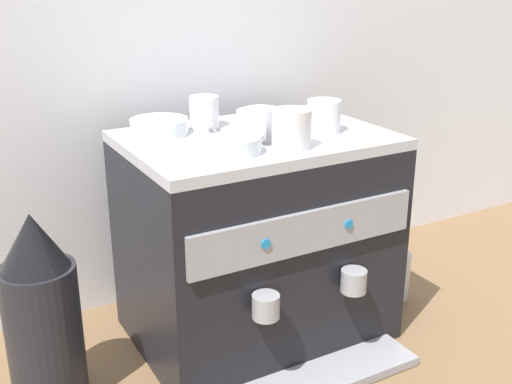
{
  "coord_description": "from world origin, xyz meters",
  "views": [
    {
      "loc": [
        -0.67,
        -1.19,
        0.85
      ],
      "look_at": [
        0.0,
        0.0,
        0.36
      ],
      "focal_mm": 44.54,
      "sensor_mm": 36.0,
      "label": 1
    }
  ],
  "objects_px": {
    "ceramic_bowl_2": "(260,118)",
    "milk_pitcher": "(393,275)",
    "espresso_machine": "(257,239)",
    "ceramic_bowl_0": "(159,127)",
    "coffee_grinder": "(42,315)",
    "ceramic_cup_0": "(261,124)",
    "ceramic_cup_2": "(322,116)",
    "ceramic_bowl_1": "(236,145)",
    "ceramic_cup_1": "(292,128)",
    "ceramic_cup_3": "(205,112)"
  },
  "relations": [
    {
      "from": "ceramic_cup_0",
      "to": "ceramic_cup_2",
      "type": "xyz_separation_m",
      "value": [
        0.15,
        -0.02,
        0.0
      ]
    },
    {
      "from": "milk_pitcher",
      "to": "espresso_machine",
      "type": "bearing_deg",
      "value": 175.55
    },
    {
      "from": "ceramic_bowl_0",
      "to": "milk_pitcher",
      "type": "relative_size",
      "value": 1.01
    },
    {
      "from": "coffee_grinder",
      "to": "milk_pitcher",
      "type": "xyz_separation_m",
      "value": [
        0.9,
        -0.01,
        -0.14
      ]
    },
    {
      "from": "ceramic_cup_1",
      "to": "ceramic_cup_3",
      "type": "relative_size",
      "value": 1.03
    },
    {
      "from": "ceramic_cup_0",
      "to": "ceramic_bowl_2",
      "type": "height_order",
      "value": "ceramic_cup_0"
    },
    {
      "from": "coffee_grinder",
      "to": "ceramic_bowl_1",
      "type": "bearing_deg",
      "value": -11.32
    },
    {
      "from": "ceramic_cup_1",
      "to": "ceramic_bowl_0",
      "type": "bearing_deg",
      "value": 130.72
    },
    {
      "from": "ceramic_bowl_0",
      "to": "ceramic_bowl_2",
      "type": "distance_m",
      "value": 0.24
    },
    {
      "from": "ceramic_cup_0",
      "to": "ceramic_cup_3",
      "type": "bearing_deg",
      "value": 113.27
    },
    {
      "from": "ceramic_cup_2",
      "to": "espresso_machine",
      "type": "bearing_deg",
      "value": 160.89
    },
    {
      "from": "ceramic_cup_3",
      "to": "espresso_machine",
      "type": "bearing_deg",
      "value": -57.74
    },
    {
      "from": "ceramic_cup_3",
      "to": "ceramic_cup_1",
      "type": "bearing_deg",
      "value": -69.37
    },
    {
      "from": "coffee_grinder",
      "to": "ceramic_bowl_0",
      "type": "bearing_deg",
      "value": 23.24
    },
    {
      "from": "ceramic_cup_2",
      "to": "coffee_grinder",
      "type": "relative_size",
      "value": 0.28
    },
    {
      "from": "ceramic_bowl_2",
      "to": "coffee_grinder",
      "type": "height_order",
      "value": "ceramic_bowl_2"
    },
    {
      "from": "ceramic_bowl_0",
      "to": "ceramic_bowl_2",
      "type": "height_order",
      "value": "same"
    },
    {
      "from": "ceramic_cup_3",
      "to": "ceramic_bowl_1",
      "type": "xyz_separation_m",
      "value": [
        -0.03,
        -0.22,
        -0.02
      ]
    },
    {
      "from": "espresso_machine",
      "to": "ceramic_cup_1",
      "type": "xyz_separation_m",
      "value": [
        0.02,
        -0.12,
        0.29
      ]
    },
    {
      "from": "ceramic_cup_3",
      "to": "milk_pitcher",
      "type": "relative_size",
      "value": 0.84
    },
    {
      "from": "ceramic_cup_0",
      "to": "ceramic_bowl_0",
      "type": "height_order",
      "value": "ceramic_cup_0"
    },
    {
      "from": "ceramic_cup_3",
      "to": "ceramic_bowl_0",
      "type": "relative_size",
      "value": 0.82
    },
    {
      "from": "ceramic_bowl_2",
      "to": "coffee_grinder",
      "type": "xyz_separation_m",
      "value": [
        -0.55,
        -0.1,
        -0.31
      ]
    },
    {
      "from": "ceramic_cup_1",
      "to": "ceramic_cup_3",
      "type": "bearing_deg",
      "value": 110.63
    },
    {
      "from": "ceramic_cup_1",
      "to": "ceramic_bowl_1",
      "type": "xyz_separation_m",
      "value": [
        -0.12,
        0.02,
        -0.02
      ]
    },
    {
      "from": "milk_pitcher",
      "to": "ceramic_cup_2",
      "type": "bearing_deg",
      "value": -176.27
    },
    {
      "from": "ceramic_bowl_2",
      "to": "milk_pitcher",
      "type": "relative_size",
      "value": 0.87
    },
    {
      "from": "ceramic_bowl_1",
      "to": "milk_pitcher",
      "type": "height_order",
      "value": "ceramic_bowl_1"
    },
    {
      "from": "ceramic_cup_0",
      "to": "ceramic_bowl_1",
      "type": "xyz_separation_m",
      "value": [
        -0.1,
        -0.07,
        -0.02
      ]
    },
    {
      "from": "espresso_machine",
      "to": "ceramic_bowl_1",
      "type": "height_order",
      "value": "ceramic_bowl_1"
    },
    {
      "from": "ceramic_bowl_0",
      "to": "ceramic_cup_1",
      "type": "bearing_deg",
      "value": -49.28
    },
    {
      "from": "ceramic_bowl_0",
      "to": "ceramic_cup_3",
      "type": "bearing_deg",
      "value": 0.73
    },
    {
      "from": "ceramic_bowl_0",
      "to": "coffee_grinder",
      "type": "xyz_separation_m",
      "value": [
        -0.32,
        -0.14,
        -0.31
      ]
    },
    {
      "from": "ceramic_cup_1",
      "to": "ceramic_bowl_1",
      "type": "distance_m",
      "value": 0.12
    },
    {
      "from": "ceramic_cup_2",
      "to": "ceramic_bowl_0",
      "type": "distance_m",
      "value": 0.36
    },
    {
      "from": "ceramic_cup_0",
      "to": "ceramic_cup_2",
      "type": "height_order",
      "value": "ceramic_cup_2"
    },
    {
      "from": "ceramic_cup_0",
      "to": "espresso_machine",
      "type": "bearing_deg",
      "value": 75.24
    },
    {
      "from": "milk_pitcher",
      "to": "ceramic_cup_1",
      "type": "bearing_deg",
      "value": -167.37
    },
    {
      "from": "espresso_machine",
      "to": "coffee_grinder",
      "type": "relative_size",
      "value": 1.38
    },
    {
      "from": "ceramic_cup_0",
      "to": "ceramic_cup_2",
      "type": "distance_m",
      "value": 0.15
    },
    {
      "from": "ceramic_cup_2",
      "to": "coffee_grinder",
      "type": "height_order",
      "value": "ceramic_cup_2"
    },
    {
      "from": "ceramic_bowl_0",
      "to": "ceramic_bowl_1",
      "type": "distance_m",
      "value": 0.23
    },
    {
      "from": "ceramic_cup_2",
      "to": "ceramic_bowl_0",
      "type": "bearing_deg",
      "value": 153.45
    },
    {
      "from": "espresso_machine",
      "to": "coffee_grinder",
      "type": "distance_m",
      "value": 0.5
    },
    {
      "from": "coffee_grinder",
      "to": "milk_pitcher",
      "type": "distance_m",
      "value": 0.91
    },
    {
      "from": "ceramic_cup_2",
      "to": "ceramic_cup_0",
      "type": "bearing_deg",
      "value": 174.16
    },
    {
      "from": "ceramic_bowl_0",
      "to": "ceramic_bowl_1",
      "type": "relative_size",
      "value": 1.24
    },
    {
      "from": "coffee_grinder",
      "to": "ceramic_cup_2",
      "type": "bearing_deg",
      "value": -2.37
    },
    {
      "from": "espresso_machine",
      "to": "ceramic_bowl_0",
      "type": "distance_m",
      "value": 0.34
    },
    {
      "from": "ceramic_cup_2",
      "to": "coffee_grinder",
      "type": "bearing_deg",
      "value": 177.63
    }
  ]
}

